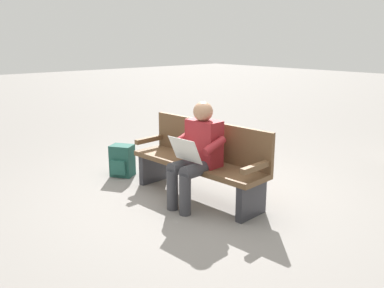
# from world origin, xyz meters

# --- Properties ---
(ground_plane) EXTENTS (40.00, 40.00, 0.00)m
(ground_plane) POSITION_xyz_m (0.00, 0.00, 0.00)
(ground_plane) COLOR gray
(bench_near) EXTENTS (1.83, 0.60, 0.90)m
(bench_near) POSITION_xyz_m (0.00, -0.07, 0.46)
(bench_near) COLOR brown
(bench_near) RESTS_ON ground
(person_seated) EXTENTS (0.59, 0.59, 1.18)m
(person_seated) POSITION_xyz_m (-0.17, 0.15, 0.63)
(person_seated) COLOR maroon
(person_seated) RESTS_ON ground
(backpack) EXTENTS (0.37, 0.36, 0.44)m
(backpack) POSITION_xyz_m (1.28, 0.24, 0.21)
(backpack) COLOR #1E4C42
(backpack) RESTS_ON ground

